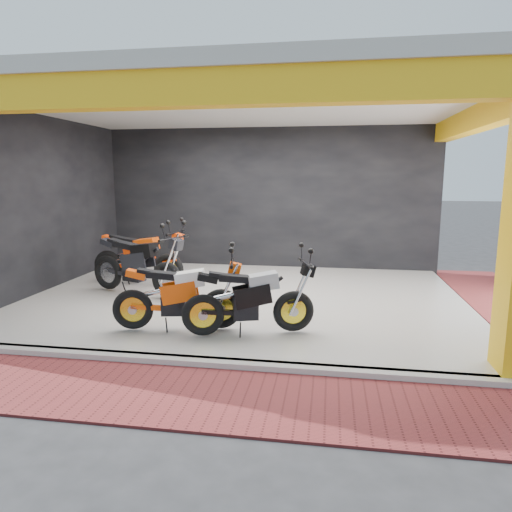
{
  "coord_description": "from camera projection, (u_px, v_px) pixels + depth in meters",
  "views": [
    {
      "loc": [
        1.54,
        -6.19,
        2.33
      ],
      "look_at": [
        0.23,
        1.88,
        0.9
      ],
      "focal_mm": 32.0,
      "sensor_mm": 36.0,
      "label": 1
    }
  ],
  "objects": [
    {
      "name": "left_wall",
      "position": [
        40.0,
        206.0,
        8.95
      ],
      "size": [
        0.2,
        6.2,
        3.5
      ],
      "primitive_type": "cube",
      "color": "black",
      "rests_on": "ground"
    },
    {
      "name": "moto_hero",
      "position": [
        221.0,
        290.0,
        6.63
      ],
      "size": [
        2.09,
        1.1,
        1.21
      ],
      "primitive_type": null,
      "rotation": [
        0.0,
        0.0,
        0.19
      ],
      "color": "#FF520A",
      "rests_on": "showroom_floor"
    },
    {
      "name": "floor_kerb",
      "position": [
        200.0,
        362.0,
        5.66
      ],
      "size": [
        8.0,
        0.2,
        0.1
      ],
      "primitive_type": "cube",
      "color": "silver",
      "rests_on": "ground"
    },
    {
      "name": "moto_row_c",
      "position": [
        168.0,
        254.0,
        9.28
      ],
      "size": [
        2.27,
        1.06,
        1.34
      ],
      "primitive_type": null,
      "rotation": [
        0.0,
        0.0,
        -0.12
      ],
      "color": "#FF410A",
      "rests_on": "showroom_floor"
    },
    {
      "name": "header_beam_front",
      "position": [
        195.0,
        89.0,
        5.12
      ],
      "size": [
        8.4,
        0.3,
        0.4
      ],
      "primitive_type": "cube",
      "color": "yellow",
      "rests_on": "corner_column"
    },
    {
      "name": "showroom_floor",
      "position": [
        245.0,
        299.0,
        8.6
      ],
      "size": [
        8.0,
        6.0,
        0.1
      ],
      "primitive_type": "cube",
      "color": "silver",
      "rests_on": "ground"
    },
    {
      "name": "back_wall",
      "position": [
        268.0,
        200.0,
        11.32
      ],
      "size": [
        8.2,
        0.2,
        3.5
      ],
      "primitive_type": "cube",
      "color": "black",
      "rests_on": "ground"
    },
    {
      "name": "moto_row_b",
      "position": [
        166.0,
        262.0,
        8.28
      ],
      "size": [
        2.4,
        1.49,
        1.38
      ],
      "primitive_type": null,
      "rotation": [
        0.0,
        0.0,
        -0.31
      ],
      "color": "black",
      "rests_on": "showroom_floor"
    },
    {
      "name": "header_beam_right",
      "position": [
        486.0,
        116.0,
        7.4
      ],
      "size": [
        0.3,
        6.4,
        0.4
      ],
      "primitive_type": "cube",
      "color": "yellow",
      "rests_on": "corner_column"
    },
    {
      "name": "ground",
      "position": [
        220.0,
        338.0,
        6.66
      ],
      "size": [
        80.0,
        80.0,
        0.0
      ],
      "primitive_type": "plane",
      "color": "#2D2D30",
      "rests_on": "ground"
    },
    {
      "name": "moto_row_a",
      "position": [
        294.0,
        292.0,
        6.5
      ],
      "size": [
        2.13,
        1.29,
        1.22
      ],
      "primitive_type": null,
      "rotation": [
        0.0,
        0.0,
        0.3
      ],
      "color": "black",
      "rests_on": "showroom_floor"
    },
    {
      "name": "showroom_ceiling",
      "position": [
        244.0,
        103.0,
        7.99
      ],
      "size": [
        8.4,
        6.4,
        0.2
      ],
      "primitive_type": "cube",
      "color": "beige",
      "rests_on": "corner_column"
    },
    {
      "name": "paver_front",
      "position": [
        180.0,
        394.0,
        4.91
      ],
      "size": [
        9.0,
        1.4,
        0.03
      ],
      "primitive_type": "cube",
      "color": "maroon",
      "rests_on": "ground"
    }
  ]
}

